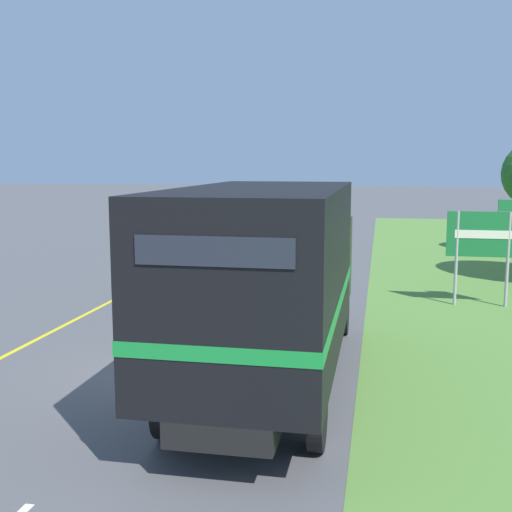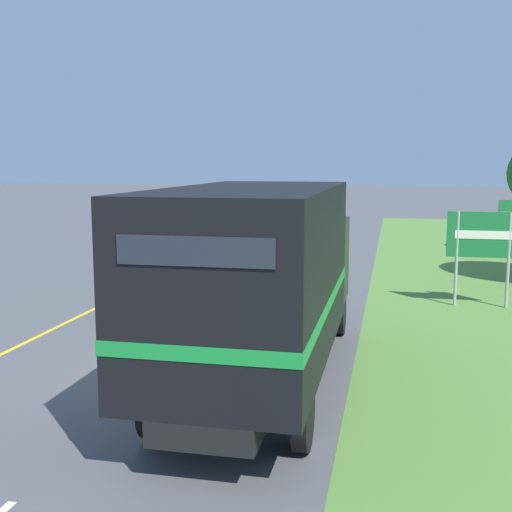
# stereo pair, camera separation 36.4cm
# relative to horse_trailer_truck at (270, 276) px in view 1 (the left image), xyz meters

# --- Properties ---
(ground_plane) EXTENTS (200.00, 200.00, 0.00)m
(ground_plane) POSITION_rel_horse_trailer_truck_xyz_m (-2.12, 0.31, -2.03)
(ground_plane) COLOR #515154
(edge_line_yellow) EXTENTS (0.12, 52.69, 0.01)m
(edge_line_yellow) POSITION_rel_horse_trailer_truck_xyz_m (-5.82, 10.23, -2.03)
(edge_line_yellow) COLOR yellow
(edge_line_yellow) RESTS_ON ground
(centre_dash_near) EXTENTS (0.12, 2.60, 0.01)m
(centre_dash_near) POSITION_rel_horse_trailer_truck_xyz_m (-2.12, 0.66, -2.03)
(centre_dash_near) COLOR white
(centre_dash_near) RESTS_ON ground
(centre_dash_mid_a) EXTENTS (0.12, 2.60, 0.01)m
(centre_dash_mid_a) POSITION_rel_horse_trailer_truck_xyz_m (-2.12, 7.26, -2.03)
(centre_dash_mid_a) COLOR white
(centre_dash_mid_a) RESTS_ON ground
(centre_dash_mid_b) EXTENTS (0.12, 2.60, 0.01)m
(centre_dash_mid_b) POSITION_rel_horse_trailer_truck_xyz_m (-2.12, 13.86, -2.03)
(centre_dash_mid_b) COLOR white
(centre_dash_mid_b) RESTS_ON ground
(centre_dash_far) EXTENTS (0.12, 2.60, 0.01)m
(centre_dash_far) POSITION_rel_horse_trailer_truck_xyz_m (-2.12, 20.46, -2.03)
(centre_dash_far) COLOR white
(centre_dash_far) RESTS_ON ground
(centre_dash_farthest) EXTENTS (0.12, 2.60, 0.01)m
(centre_dash_farthest) POSITION_rel_horse_trailer_truck_xyz_m (-2.12, 27.06, -2.03)
(centre_dash_farthest) COLOR white
(centre_dash_farthest) RESTS_ON ground
(horse_trailer_truck) EXTENTS (2.61, 8.54, 3.66)m
(horse_trailer_truck) POSITION_rel_horse_trailer_truck_xyz_m (0.00, 0.00, 0.00)
(horse_trailer_truck) COLOR black
(horse_trailer_truck) RESTS_ON ground
(lead_car_white) EXTENTS (1.80, 4.29, 1.78)m
(lead_car_white) POSITION_rel_horse_trailer_truck_xyz_m (-3.80, 15.64, -1.13)
(lead_car_white) COLOR black
(lead_car_white) RESTS_ON ground
(highway_sign) EXTENTS (1.98, 0.09, 3.03)m
(highway_sign) POSITION_rel_horse_trailer_truck_xyz_m (4.80, 7.64, -0.08)
(highway_sign) COLOR #9E9EA3
(highway_sign) RESTS_ON ground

